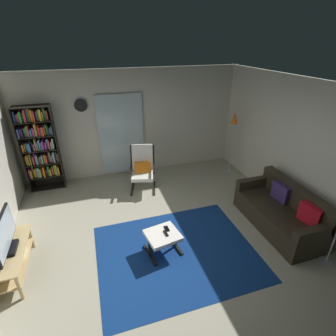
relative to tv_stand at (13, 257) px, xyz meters
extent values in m
plane|color=#A6A18B|center=(2.36, -0.10, -0.30)|extent=(7.02, 7.02, 0.00)
cube|color=beige|center=(2.36, 2.80, 1.00)|extent=(5.60, 0.06, 2.60)
cube|color=beige|center=(5.06, -0.10, 1.00)|extent=(0.06, 6.00, 2.60)
cube|color=silver|center=(2.07, 2.73, 0.75)|extent=(1.10, 0.01, 2.00)
cube|color=navy|center=(2.45, -0.37, -0.30)|extent=(2.57, 2.07, 0.01)
cube|color=tan|center=(0.00, -0.02, 0.15)|extent=(0.42, 1.12, 0.02)
cube|color=tan|center=(0.00, -0.02, -0.09)|extent=(0.38, 1.06, 0.02)
cylinder|color=tan|center=(0.16, -0.53, -0.08)|extent=(0.05, 0.05, 0.44)
cylinder|color=tan|center=(0.16, 0.49, -0.08)|extent=(0.05, 0.05, 0.44)
cylinder|color=tan|center=(-0.16, 0.49, -0.08)|extent=(0.05, 0.05, 0.44)
cube|color=silver|center=(0.00, 0.11, -0.05)|extent=(0.25, 0.28, 0.07)
cube|color=black|center=(0.00, -0.02, 0.18)|extent=(0.20, 0.32, 0.05)
cube|color=black|center=(0.00, -0.02, 0.46)|extent=(0.04, 0.85, 0.50)
cube|color=silver|center=(0.02, -0.02, 0.46)|extent=(0.01, 0.80, 0.45)
cube|color=black|center=(-0.14, 2.53, 0.68)|extent=(0.02, 0.30, 1.95)
cube|color=black|center=(0.59, 2.53, 0.68)|extent=(0.02, 0.30, 1.95)
cube|color=black|center=(0.23, 2.67, 0.68)|extent=(0.75, 0.02, 1.95)
cube|color=black|center=(0.23, 2.53, -0.28)|extent=(0.71, 0.28, 0.02)
cube|color=black|center=(0.23, 2.53, 0.02)|extent=(0.71, 0.28, 0.02)
cube|color=black|center=(0.23, 2.53, 0.35)|extent=(0.71, 0.28, 0.02)
cube|color=black|center=(0.23, 2.53, 0.68)|extent=(0.71, 0.28, 0.02)
cube|color=black|center=(0.23, 2.53, 1.00)|extent=(0.71, 0.28, 0.02)
cube|color=black|center=(0.23, 2.53, 1.33)|extent=(0.71, 0.28, 0.02)
cube|color=black|center=(0.23, 2.53, 1.64)|extent=(0.71, 0.28, 0.02)
cube|color=#9C3785|center=(-0.10, 2.52, 0.14)|extent=(0.03, 0.16, 0.22)
cube|color=gold|center=(-0.06, 2.52, 0.13)|extent=(0.03, 0.21, 0.19)
cube|color=brown|center=(-0.03, 2.54, 0.17)|extent=(0.03, 0.11, 0.27)
cube|color=orange|center=(0.01, 2.53, 0.14)|extent=(0.04, 0.15, 0.21)
cube|color=#549D95|center=(0.07, 2.52, 0.15)|extent=(0.03, 0.18, 0.24)
cube|color=#559C8F|center=(0.10, 2.54, 0.15)|extent=(0.03, 0.24, 0.24)
cube|color=gold|center=(0.13, 2.53, 0.13)|extent=(0.02, 0.21, 0.20)
cube|color=red|center=(0.17, 2.53, 0.12)|extent=(0.03, 0.12, 0.17)
cube|color=orange|center=(0.21, 2.51, 0.16)|extent=(0.03, 0.23, 0.26)
cube|color=#302023|center=(0.24, 2.54, 0.11)|extent=(0.03, 0.18, 0.16)
cube|color=#317F3D|center=(0.29, 2.52, 0.15)|extent=(0.04, 0.14, 0.24)
cube|color=orange|center=(0.34, 2.51, 0.12)|extent=(0.03, 0.19, 0.17)
cube|color=brown|center=(0.38, 2.51, 0.14)|extent=(0.04, 0.12, 0.22)
cube|color=gold|center=(0.43, 2.52, 0.15)|extent=(0.04, 0.11, 0.24)
cube|color=olive|center=(0.47, 2.51, 0.16)|extent=(0.03, 0.19, 0.26)
cube|color=#A88F2A|center=(0.51, 2.53, 0.14)|extent=(0.03, 0.24, 0.21)
cube|color=orange|center=(-0.10, 2.54, 0.47)|extent=(0.02, 0.16, 0.21)
cube|color=orange|center=(-0.07, 2.53, 0.48)|extent=(0.02, 0.17, 0.25)
cube|color=olive|center=(-0.05, 2.53, 0.48)|extent=(0.02, 0.23, 0.23)
cube|color=#9E9936|center=(-0.01, 2.52, 0.49)|extent=(0.02, 0.18, 0.25)
cube|color=#192D2D|center=(0.01, 2.54, 0.46)|extent=(0.02, 0.11, 0.21)
cube|color=red|center=(0.05, 2.53, 0.45)|extent=(0.03, 0.19, 0.18)
cube|color=#893494|center=(0.08, 2.52, 0.49)|extent=(0.02, 0.11, 0.26)
cube|color=#5D9FA1|center=(0.12, 2.53, 0.47)|extent=(0.04, 0.21, 0.22)
cube|color=#212D25|center=(0.15, 2.54, 0.44)|extent=(0.02, 0.22, 0.16)
cube|color=brown|center=(0.18, 2.54, 0.45)|extent=(0.03, 0.23, 0.18)
cube|color=#5B9993|center=(0.22, 2.51, 0.45)|extent=(0.04, 0.17, 0.19)
cube|color=#A9882B|center=(0.27, 2.52, 0.45)|extent=(0.04, 0.15, 0.19)
cube|color=red|center=(0.32, 2.52, 0.47)|extent=(0.02, 0.23, 0.22)
cube|color=black|center=(0.34, 2.54, 0.45)|extent=(0.02, 0.19, 0.18)
cube|color=brown|center=(0.38, 2.54, 0.49)|extent=(0.04, 0.16, 0.25)
cube|color=purple|center=(0.42, 2.52, 0.45)|extent=(0.03, 0.12, 0.18)
cube|color=teal|center=(0.47, 2.51, 0.49)|extent=(0.04, 0.18, 0.25)
cube|color=brown|center=(0.52, 2.53, 0.48)|extent=(0.02, 0.12, 0.24)
cube|color=brown|center=(0.56, 2.52, 0.46)|extent=(0.02, 0.17, 0.21)
cube|color=orange|center=(-0.10, 2.52, 0.77)|extent=(0.04, 0.19, 0.17)
cube|color=olive|center=(-0.05, 2.52, 0.77)|extent=(0.02, 0.14, 0.17)
cube|color=teal|center=(-0.02, 2.52, 0.77)|extent=(0.04, 0.10, 0.18)
cube|color=#3B67B1|center=(0.04, 2.51, 0.78)|extent=(0.04, 0.24, 0.19)
cube|color=black|center=(0.09, 2.52, 0.78)|extent=(0.03, 0.12, 0.19)
cube|color=#8B4987|center=(0.12, 2.54, 0.76)|extent=(0.03, 0.24, 0.16)
cube|color=#AA873B|center=(0.16, 2.52, 0.82)|extent=(0.03, 0.16, 0.27)
cube|color=teal|center=(0.20, 2.53, 0.78)|extent=(0.02, 0.15, 0.19)
cube|color=#5B9799|center=(0.24, 2.54, 0.80)|extent=(0.03, 0.17, 0.23)
cube|color=teal|center=(0.27, 2.55, 0.77)|extent=(0.02, 0.22, 0.17)
cube|color=purple|center=(0.31, 2.53, 0.79)|extent=(0.03, 0.21, 0.21)
cube|color=#943C86|center=(0.35, 2.54, 0.77)|extent=(0.04, 0.19, 0.17)
cube|color=teal|center=(0.40, 2.55, 0.80)|extent=(0.04, 0.14, 0.23)
cube|color=red|center=(0.44, 2.53, 0.79)|extent=(0.03, 0.24, 0.21)
cube|color=#578E99|center=(0.48, 2.54, 0.77)|extent=(0.04, 0.23, 0.18)
cube|color=beige|center=(0.52, 2.52, 0.80)|extent=(0.03, 0.18, 0.24)
cube|color=#3D5AB9|center=(-0.10, 2.52, 1.11)|extent=(0.03, 0.23, 0.20)
cube|color=#8E4287|center=(-0.07, 2.53, 1.10)|extent=(0.02, 0.16, 0.18)
cube|color=#271934|center=(-0.03, 2.51, 1.11)|extent=(0.03, 0.18, 0.20)
cube|color=#599B9E|center=(0.01, 2.55, 1.10)|extent=(0.04, 0.12, 0.18)
cube|color=#A3972A|center=(0.05, 2.54, 1.12)|extent=(0.02, 0.14, 0.22)
cube|color=brown|center=(0.08, 2.51, 1.13)|extent=(0.04, 0.16, 0.24)
cube|color=#3568AB|center=(0.13, 2.53, 1.09)|extent=(0.03, 0.20, 0.16)
cube|color=#A0398E|center=(0.18, 2.53, 1.10)|extent=(0.04, 0.17, 0.18)
cube|color=#A69337|center=(0.24, 2.51, 1.14)|extent=(0.04, 0.15, 0.27)
cube|color=red|center=(0.28, 2.53, 1.13)|extent=(0.02, 0.12, 0.23)
cube|color=red|center=(0.30, 2.51, 1.11)|extent=(0.02, 0.22, 0.21)
cube|color=teal|center=(0.33, 2.51, 1.10)|extent=(0.03, 0.16, 0.18)
cube|color=red|center=(0.37, 2.51, 1.11)|extent=(0.04, 0.22, 0.19)
cube|color=orange|center=(0.41, 2.51, 1.11)|extent=(0.02, 0.13, 0.20)
cube|color=#3B8F4B|center=(0.44, 2.53, 1.12)|extent=(0.04, 0.10, 0.22)
cube|color=#1F2B23|center=(0.48, 2.52, 1.11)|extent=(0.02, 0.21, 0.20)
cube|color=#3E5CA6|center=(0.51, 2.53, 1.09)|extent=(0.04, 0.18, 0.16)
cube|color=teal|center=(0.55, 2.54, 1.11)|extent=(0.02, 0.20, 0.19)
cube|color=#355DAD|center=(-0.10, 2.52, 1.45)|extent=(0.02, 0.17, 0.23)
cube|color=#993A8E|center=(-0.07, 2.54, 1.41)|extent=(0.03, 0.12, 0.16)
cube|color=brown|center=(-0.03, 2.52, 1.43)|extent=(0.04, 0.13, 0.18)
cube|color=#2E8040|center=(0.02, 2.53, 1.45)|extent=(0.04, 0.23, 0.23)
cube|color=#427846|center=(0.06, 2.52, 1.43)|extent=(0.04, 0.12, 0.20)
cube|color=red|center=(0.10, 2.53, 1.47)|extent=(0.03, 0.24, 0.26)
cube|color=#2C6BB9|center=(0.14, 2.52, 1.47)|extent=(0.02, 0.13, 0.27)
cube|color=olive|center=(0.17, 2.54, 1.47)|extent=(0.03, 0.12, 0.27)
cube|color=orange|center=(0.22, 2.54, 1.46)|extent=(0.04, 0.18, 0.24)
cube|color=#C33236|center=(0.27, 2.51, 1.45)|extent=(0.03, 0.21, 0.22)
cube|color=#569392|center=(0.31, 2.54, 1.44)|extent=(0.04, 0.11, 0.20)
cube|color=olive|center=(0.36, 2.54, 1.45)|extent=(0.03, 0.14, 0.23)
cube|color=gold|center=(0.39, 2.51, 1.46)|extent=(0.03, 0.19, 0.24)
cube|color=gold|center=(0.43, 2.52, 1.43)|extent=(0.02, 0.16, 0.19)
cube|color=#367E4E|center=(0.46, 2.54, 1.46)|extent=(0.04, 0.10, 0.25)
cube|color=brown|center=(0.51, 2.54, 1.44)|extent=(0.04, 0.17, 0.20)
cube|color=#2C251A|center=(4.48, -0.30, -0.10)|extent=(0.82, 1.76, 0.40)
cube|color=#2C251A|center=(4.80, -0.30, 0.30)|extent=(0.18, 1.76, 0.40)
cube|color=#2C251A|center=(4.48, -1.11, 0.20)|extent=(0.82, 0.14, 0.20)
cube|color=#2C251A|center=(4.48, 0.52, 0.20)|extent=(0.82, 0.14, 0.20)
cube|color=red|center=(4.67, -0.77, 0.27)|extent=(0.21, 0.40, 0.34)
cube|color=#37275F|center=(4.67, -0.05, 0.27)|extent=(0.16, 0.39, 0.34)
cube|color=black|center=(2.61, 1.71, -0.28)|extent=(0.19, 0.59, 0.04)
cube|color=black|center=(2.68, 1.96, 0.38)|extent=(0.08, 0.18, 0.63)
cube|color=black|center=(2.61, 1.73, 0.24)|extent=(0.17, 0.51, 0.03)
cube|color=black|center=(2.11, 1.84, -0.28)|extent=(0.19, 0.59, 0.04)
cube|color=black|center=(2.17, 2.09, 0.38)|extent=(0.08, 0.18, 0.63)
cube|color=black|center=(2.11, 1.86, 0.24)|extent=(0.17, 0.51, 0.03)
cube|color=white|center=(2.35, 1.75, 0.08)|extent=(0.60, 0.63, 0.08)
cube|color=white|center=(2.42, 2.00, 0.42)|extent=(0.51, 0.30, 0.60)
cube|color=orange|center=(2.38, 1.85, 0.20)|extent=(0.38, 0.24, 0.34)
cube|color=white|center=(2.24, -0.27, 0.04)|extent=(0.59, 0.56, 0.06)
cube|color=black|center=(2.00, -0.31, -0.28)|extent=(0.12, 0.48, 0.04)
cube|color=black|center=(2.00, -0.31, -0.12)|extent=(0.04, 0.04, 0.31)
cube|color=black|center=(2.48, -0.23, -0.28)|extent=(0.12, 0.48, 0.04)
cube|color=black|center=(2.48, -0.23, -0.12)|extent=(0.04, 0.04, 0.31)
cube|color=black|center=(2.29, -0.28, 0.08)|extent=(0.06, 0.15, 0.02)
cube|color=black|center=(2.33, -0.18, 0.08)|extent=(0.07, 0.14, 0.01)
cylinder|color=#A5A5AD|center=(4.65, -1.28, -0.29)|extent=(0.22, 0.22, 0.02)
cylinder|color=#A5A5AD|center=(4.68, 1.89, -0.29)|extent=(0.22, 0.22, 0.02)
cylinder|color=#B2B2B7|center=(4.68, 1.89, 0.38)|extent=(0.02, 0.02, 1.33)
cone|color=orange|center=(4.68, 1.89, 1.19)|extent=(0.17, 0.17, 0.28)
cylinder|color=silver|center=(1.22, 2.73, 1.55)|extent=(0.28, 0.02, 0.28)
cylinder|color=black|center=(1.22, 2.72, 1.55)|extent=(0.29, 0.01, 0.29)
camera|label=1|loc=(1.36, -3.35, 2.89)|focal=27.36mm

